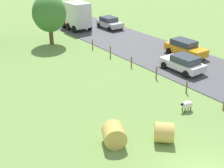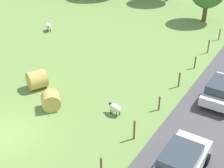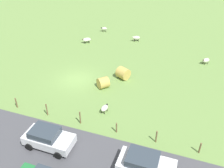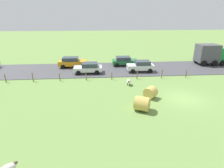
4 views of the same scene
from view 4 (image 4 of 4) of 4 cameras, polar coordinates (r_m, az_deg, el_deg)
The scene contains 18 objects.
ground_plane at distance 20.88m, azimuth 20.97°, elevation -4.17°, with size 160.00×160.00×0.00m, color #6B8E47.
road_strip at distance 30.82m, azimuth 12.33°, elevation 4.71°, with size 8.00×80.00×0.06m, color #47474C.
sheep_2 at distance 23.05m, azimuth 5.11°, elevation 0.80°, with size 1.06×0.68×0.74m.
hay_bale_0 at distance 19.84m, azimuth 11.60°, elevation -2.58°, with size 1.19×1.19×1.10m, color tan.
hay_bale_1 at distance 17.23m, azimuth 9.14°, elevation -5.93°, with size 1.31×1.31×1.26m, color tan.
fence_post_0 at distance 27.52m, azimuth 21.62°, elevation 2.90°, with size 0.12×0.12×1.10m, color brown.
fence_post_1 at distance 26.19m, azimuth 14.94°, elevation 3.02°, with size 0.12×0.12×1.27m, color brown.
fence_post_2 at distance 25.28m, azimuth 7.65°, elevation 2.94°, with size 0.12×0.12×1.30m, color brown.
fence_post_3 at distance 24.84m, azimuth -0.06°, elevation 2.47°, with size 0.12×0.12×1.02m, color brown.
fence_post_4 at distance 24.80m, azimuth -7.91°, elevation 2.43°, with size 0.12×0.12×1.18m, color brown.
fence_post_5 at distance 25.26m, azimuth -15.62°, elevation 2.02°, with size 0.12×0.12×1.04m, color brown.
fence_post_6 at distance 26.11m, azimuth -22.96°, elevation 1.93°, with size 0.12×0.12×1.22m, color brown.
fence_post_7 at distance 27.41m, azimuth -29.68°, elevation 1.51°, with size 0.12×0.12×1.09m, color brown.
truck_0 at distance 36.06m, azimuth 27.62°, elevation 8.13°, with size 2.78×4.55×3.37m.
car_0 at distance 31.13m, azimuth -11.99°, elevation 6.57°, with size 2.07×4.46×1.63m.
car_1 at distance 28.51m, azimuth 8.75°, elevation 5.45°, with size 2.06×3.94×1.60m.
car_2 at distance 27.68m, azimuth -7.17°, elevation 4.96°, with size 2.16×4.06×1.49m.
car_3 at distance 31.57m, azimuth 3.76°, elevation 7.06°, with size 2.07×4.21×1.49m.
Camera 4 is at (-16.99, 8.82, 8.34)m, focal length 30.07 mm.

